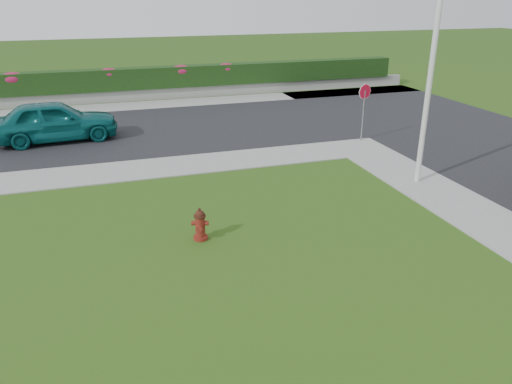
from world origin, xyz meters
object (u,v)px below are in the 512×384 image
object	(u,v)px
utility_pole	(430,78)
stop_sign	(364,99)
fire_hydrant	(200,225)
sedan_teal	(54,121)

from	to	relation	value
utility_pole	stop_sign	size ratio (longest dim) A/B	2.85
fire_hydrant	sedan_teal	bearing A→B (deg)	128.35
stop_sign	sedan_teal	bearing A→B (deg)	170.37
fire_hydrant	utility_pole	world-z (taller)	utility_pole
fire_hydrant	utility_pole	distance (m)	7.89
fire_hydrant	stop_sign	world-z (taller)	stop_sign
fire_hydrant	utility_pole	bearing A→B (deg)	31.51
fire_hydrant	stop_sign	xyz separation A→B (m)	(7.75, 6.29, 1.26)
sedan_teal	stop_sign	bearing A→B (deg)	-112.32
sedan_teal	utility_pole	bearing A→B (deg)	-131.95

